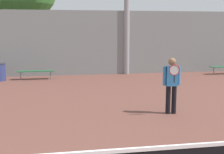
% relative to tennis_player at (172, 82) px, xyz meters
% --- Properties ---
extents(tennis_player, '(0.52, 0.42, 1.67)m').
position_rel_tennis_player_xyz_m(tennis_player, '(0.00, 0.00, 0.00)').
color(tennis_player, black).
rests_on(tennis_player, ground_plane).
extents(bench_courtside_near, '(1.82, 0.40, 0.44)m').
position_rel_tennis_player_xyz_m(bench_courtside_near, '(-4.35, 7.23, -0.54)').
color(bench_courtside_near, '#28663D').
rests_on(bench_courtside_near, ground_plane).
extents(back_fence, '(28.25, 0.06, 3.48)m').
position_rel_tennis_player_xyz_m(back_fence, '(-3.14, 8.37, 0.80)').
color(back_fence, gray).
rests_on(back_fence, ground_plane).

